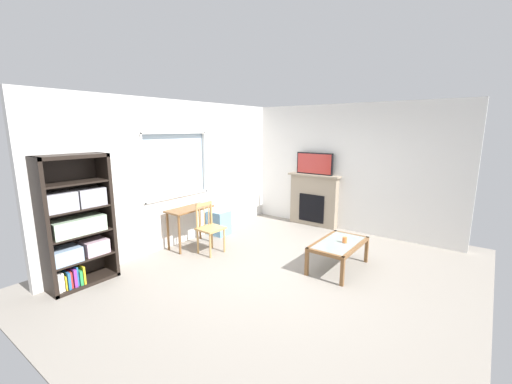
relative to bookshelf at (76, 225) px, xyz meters
The scene contains 11 objects.
ground 3.00m from the bookshelf, 44.24° to the right, with size 6.21×5.48×0.02m, color gray.
wall_back_with_window 2.13m from the bookshelf, ahead, with size 5.21×0.15×2.70m.
wall_right 5.15m from the bookshelf, 22.95° to the right, with size 0.12×4.68×2.70m, color silver.
bookshelf is the anchor object (origin of this frame).
desk_under_window 1.98m from the bookshelf, ahead, with size 0.88×0.41×0.74m.
wooden_chair 2.09m from the bookshelf, 17.72° to the right, with size 0.43×0.42×0.90m.
plastic_drawer_unit 2.85m from the bookshelf, ahead, with size 0.35×0.40×0.50m, color #72ADDB.
fireplace 4.76m from the bookshelf, 16.28° to the right, with size 0.26×1.21×1.18m.
tv 4.77m from the bookshelf, 16.34° to the right, with size 0.06×0.86×0.48m.
coffee_table 3.86m from the bookshelf, 45.45° to the right, with size 1.08×0.61×0.44m.
sippy_cup 3.93m from the bookshelf, 45.85° to the right, with size 0.07×0.07×0.09m, color orange.
Camera 1 is at (-3.94, -2.55, 2.18)m, focal length 22.42 mm.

